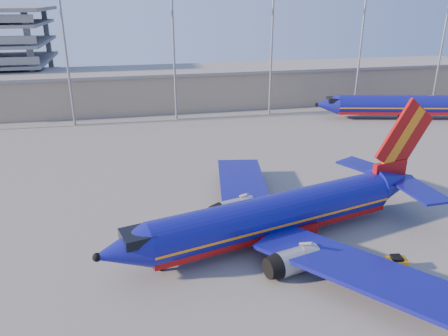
# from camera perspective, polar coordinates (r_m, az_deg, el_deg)

# --- Properties ---
(ground) EXTENTS (220.00, 220.00, 0.00)m
(ground) POSITION_cam_1_polar(r_m,az_deg,el_deg) (49.67, 6.15, -6.67)
(ground) COLOR slate
(ground) RESTS_ON ground
(terminal_building) EXTENTS (122.00, 16.00, 8.50)m
(terminal_building) POSITION_cam_1_polar(r_m,az_deg,el_deg) (104.15, 1.23, 10.81)
(terminal_building) COLOR gray
(terminal_building) RESTS_ON ground
(light_mast_row) EXTENTS (101.60, 1.60, 28.65)m
(light_mast_row) POSITION_cam_1_polar(r_m,az_deg,el_deg) (89.77, -0.02, 17.66)
(light_mast_row) COLOR gray
(light_mast_row) RESTS_ON ground
(aircraft_main) EXTENTS (38.14, 36.24, 13.13)m
(aircraft_main) POSITION_cam_1_polar(r_m,az_deg,el_deg) (44.91, 7.72, -5.91)
(aircraft_main) COLOR navy
(aircraft_main) RESTS_ON ground
(aircraft_second) EXTENTS (37.39, 17.09, 12.87)m
(aircraft_second) POSITION_cam_1_polar(r_m,az_deg,el_deg) (97.41, 22.72, 7.63)
(aircraft_second) COLOR navy
(aircraft_second) RESTS_ON ground
(baggage_tug) EXTENTS (2.10, 1.44, 1.41)m
(baggage_tug) POSITION_cam_1_polar(r_m,az_deg,el_deg) (43.50, 21.54, -11.46)
(baggage_tug) COLOR gold
(baggage_tug) RESTS_ON ground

